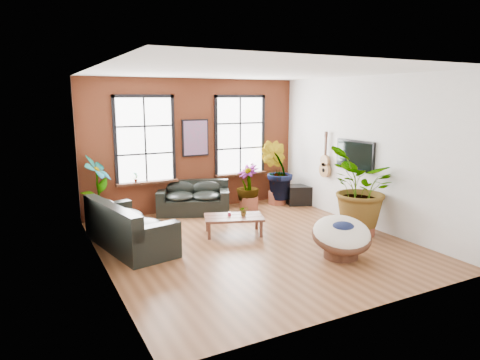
# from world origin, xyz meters

# --- Properties ---
(room) EXTENTS (6.04, 6.54, 3.54)m
(room) POSITION_xyz_m (0.00, 0.15, 1.75)
(room) COLOR brown
(room) RESTS_ON ground
(sofa_back) EXTENTS (2.05, 1.56, 0.85)m
(sofa_back) POSITION_xyz_m (-0.23, 2.83, 0.38)
(sofa_back) COLOR black
(sofa_back) RESTS_ON ground
(sofa_left) EXTENTS (1.45, 2.54, 0.94)m
(sofa_left) POSITION_xyz_m (-2.39, 0.97, 0.43)
(sofa_left) COLOR black
(sofa_left) RESTS_ON ground
(coffee_table) EXTENTS (1.45, 1.12, 0.49)m
(coffee_table) POSITION_xyz_m (-0.08, 0.74, 0.36)
(coffee_table) COLOR #4E291C
(coffee_table) RESTS_ON ground
(papasan_chair) EXTENTS (1.49, 1.49, 0.84)m
(papasan_chair) POSITION_xyz_m (1.10, -1.47, 0.43)
(papasan_chair) COLOR #4D2B1B
(papasan_chair) RESTS_ON ground
(poster) EXTENTS (0.74, 0.06, 0.98)m
(poster) POSITION_xyz_m (0.00, 3.18, 1.95)
(poster) COLOR black
(poster) RESTS_ON room
(tv_wall_unit) EXTENTS (0.13, 1.86, 1.20)m
(tv_wall_unit) POSITION_xyz_m (2.93, 0.60, 1.54)
(tv_wall_unit) COLOR black
(tv_wall_unit) RESTS_ON room
(media_box) EXTENTS (0.80, 0.73, 0.54)m
(media_box) POSITION_xyz_m (2.79, 2.33, 0.27)
(media_box) COLOR black
(media_box) RESTS_ON ground
(pot_back_left) EXTENTS (0.57, 0.57, 0.37)m
(pot_back_left) POSITION_xyz_m (-2.60, 2.89, 0.19)
(pot_back_left) COLOR brown
(pot_back_left) RESTS_ON ground
(pot_back_right) EXTENTS (0.61, 0.61, 0.37)m
(pot_back_right) POSITION_xyz_m (2.27, 2.66, 0.19)
(pot_back_right) COLOR brown
(pot_back_right) RESTS_ON ground
(pot_right_wall) EXTENTS (0.68, 0.68, 0.42)m
(pot_right_wall) POSITION_xyz_m (2.44, -0.60, 0.21)
(pot_right_wall) COLOR brown
(pot_right_wall) RESTS_ON ground
(pot_mid) EXTENTS (0.55, 0.55, 0.37)m
(pot_mid) POSITION_xyz_m (1.23, 2.45, 0.18)
(pot_mid) COLOR brown
(pot_mid) RESTS_ON ground
(floor_plant_back_left) EXTENTS (0.91, 0.97, 1.52)m
(floor_plant_back_left) POSITION_xyz_m (-2.61, 2.92, 0.91)
(floor_plant_back_left) COLOR #25681B
(floor_plant_back_left) RESTS_ON ground
(floor_plant_back_right) EXTENTS (1.16, 1.16, 1.65)m
(floor_plant_back_right) POSITION_xyz_m (2.24, 2.65, 0.97)
(floor_plant_back_right) COLOR #25681B
(floor_plant_back_right) RESTS_ON ground
(floor_plant_right_wall) EXTENTS (2.11, 2.14, 1.80)m
(floor_plant_right_wall) POSITION_xyz_m (2.40, -0.58, 1.06)
(floor_plant_right_wall) COLOR #25681B
(floor_plant_right_wall) RESTS_ON ground
(floor_plant_mid) EXTENTS (0.78, 0.78, 1.09)m
(floor_plant_mid) POSITION_xyz_m (1.21, 2.48, 0.69)
(floor_plant_mid) COLOR #25681B
(floor_plant_mid) RESTS_ON ground
(table_plant) EXTENTS (0.25, 0.23, 0.23)m
(table_plant) POSITION_xyz_m (0.13, 0.66, 0.53)
(table_plant) COLOR #25681B
(table_plant) RESTS_ON coffee_table
(sill_plant_left) EXTENTS (0.17, 0.17, 0.27)m
(sill_plant_left) POSITION_xyz_m (-1.65, 3.13, 1.04)
(sill_plant_left) COLOR #25681B
(sill_plant_left) RESTS_ON room
(sill_plant_right) EXTENTS (0.19, 0.19, 0.27)m
(sill_plant_right) POSITION_xyz_m (1.70, 3.13, 1.04)
(sill_plant_right) COLOR #25681B
(sill_plant_right) RESTS_ON room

